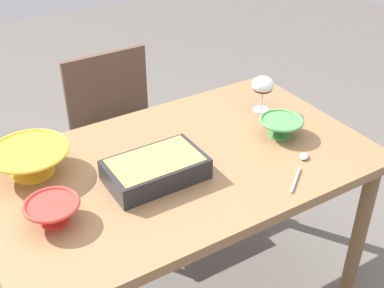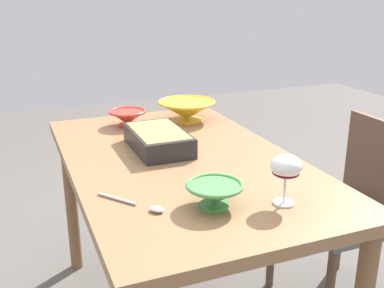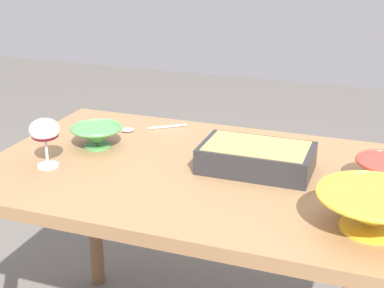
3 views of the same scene
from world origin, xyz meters
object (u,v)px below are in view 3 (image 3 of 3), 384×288
(serving_bowl, at_px, (372,209))
(serving_spoon, at_px, (141,129))
(small_bowl, at_px, (97,135))
(casserole_dish, at_px, (256,156))
(dining_table, at_px, (211,198))
(wine_glass, at_px, (45,132))

(serving_bowl, height_order, serving_spoon, serving_bowl)
(small_bowl, height_order, serving_spoon, small_bowl)
(casserole_dish, relative_size, small_bowl, 1.95)
(casserole_dish, height_order, serving_spoon, casserole_dish)
(serving_bowl, bearing_deg, serving_spoon, 150.85)
(small_bowl, bearing_deg, serving_spoon, 70.85)
(small_bowl, distance_m, serving_bowl, 0.89)
(serving_bowl, bearing_deg, dining_table, 156.11)
(serving_spoon, bearing_deg, wine_glass, -108.24)
(wine_glass, relative_size, casserole_dish, 0.46)
(casserole_dish, xyz_separation_m, small_bowl, (-0.52, 0.01, -0.00))
(serving_bowl, bearing_deg, casserole_dish, 143.44)
(wine_glass, xyz_separation_m, serving_bowl, (0.92, -0.06, -0.05))
(dining_table, xyz_separation_m, wine_glass, (-0.46, -0.14, 0.20))
(casserole_dish, bearing_deg, serving_bowl, -36.56)
(wine_glass, bearing_deg, dining_table, 16.73)
(dining_table, distance_m, small_bowl, 0.43)
(dining_table, xyz_separation_m, serving_spoon, (-0.34, 0.24, 0.10))
(dining_table, xyz_separation_m, small_bowl, (-0.40, 0.05, 0.13))
(casserole_dish, xyz_separation_m, serving_bowl, (0.33, -0.25, 0.01))
(wine_glass, distance_m, casserole_dish, 0.62)
(wine_glass, bearing_deg, serving_spoon, 71.76)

